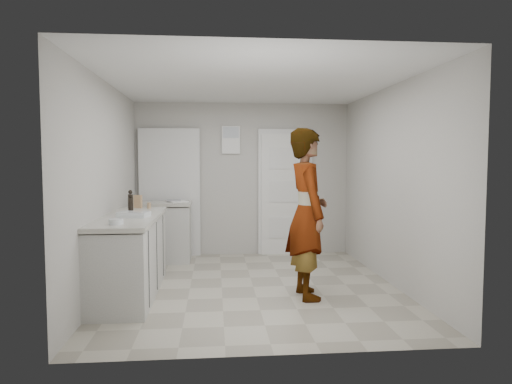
{
  "coord_description": "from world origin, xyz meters",
  "views": [
    {
      "loc": [
        -0.47,
        -5.54,
        1.57
      ],
      "look_at": [
        0.07,
        0.4,
        1.15
      ],
      "focal_mm": 32.0,
      "sensor_mm": 36.0,
      "label": 1
    }
  ],
  "objects": [
    {
      "name": "baking_dish",
      "position": [
        -1.39,
        -0.29,
        0.95
      ],
      "size": [
        0.37,
        0.29,
        0.06
      ],
      "rotation": [
        0.0,
        0.0,
        -0.2
      ],
      "color": "silver",
      "rests_on": "main_counter"
    },
    {
      "name": "person",
      "position": [
        0.58,
        -0.45,
        0.96
      ],
      "size": [
        0.52,
        0.74,
        1.93
      ],
      "primitive_type": "imported",
      "rotation": [
        0.0,
        0.0,
        1.65
      ],
      "color": "silver",
      "rests_on": "ground"
    },
    {
      "name": "oil_cruet_b",
      "position": [
        -1.5,
        0.17,
        1.06
      ],
      "size": [
        0.06,
        0.06,
        0.28
      ],
      "color": "black",
      "rests_on": "main_counter"
    },
    {
      "name": "egg_bowl",
      "position": [
        -1.46,
        -0.89,
        0.95
      ],
      "size": [
        0.14,
        0.14,
        0.06
      ],
      "color": "silver",
      "rests_on": "main_counter"
    },
    {
      "name": "spice_jar",
      "position": [
        -1.34,
        0.61,
        0.96
      ],
      "size": [
        0.05,
        0.05,
        0.08
      ],
      "primitive_type": "cylinder",
      "color": "tan",
      "rests_on": "main_counter"
    },
    {
      "name": "cake_mix_box",
      "position": [
        -1.5,
        0.69,
        1.01
      ],
      "size": [
        0.12,
        0.08,
        0.17
      ],
      "primitive_type": "cube",
      "rotation": [
        0.0,
        0.0,
        -0.3
      ],
      "color": "#A37251",
      "rests_on": "main_counter"
    },
    {
      "name": "oil_cruet_a",
      "position": [
        -1.47,
        -0.0,
        1.04
      ],
      "size": [
        0.06,
        0.06,
        0.24
      ],
      "color": "black",
      "rests_on": "main_counter"
    },
    {
      "name": "ground",
      "position": [
        0.0,
        0.0,
        0.0
      ],
      "size": [
        4.0,
        4.0,
        0.0
      ],
      "primitive_type": "plane",
      "color": "gray",
      "rests_on": "ground"
    },
    {
      "name": "papers",
      "position": [
        -1.05,
        1.62,
        0.93
      ],
      "size": [
        0.37,
        0.4,
        0.01
      ],
      "primitive_type": "cube",
      "rotation": [
        0.0,
        0.0,
        0.42
      ],
      "color": "white",
      "rests_on": "side_counter"
    },
    {
      "name": "side_counter",
      "position": [
        -1.25,
        1.55,
        0.43
      ],
      "size": [
        0.84,
        0.61,
        0.93
      ],
      "color": "silver",
      "rests_on": "ground"
    },
    {
      "name": "room_shell",
      "position": [
        -0.17,
        1.95,
        1.02
      ],
      "size": [
        4.0,
        4.0,
        4.0
      ],
      "color": "#AEACA4",
      "rests_on": "ground"
    },
    {
      "name": "main_counter",
      "position": [
        -1.45,
        -0.2,
        0.43
      ],
      "size": [
        0.64,
        1.96,
        0.93
      ],
      "color": "silver",
      "rests_on": "ground"
    }
  ]
}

